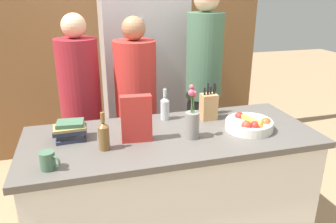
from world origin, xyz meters
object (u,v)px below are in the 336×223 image
object	(u,v)px
book_stack	(71,131)
bottle_oil	(165,108)
fruit_bowl	(249,124)
person_in_red_tee	(204,79)
knife_block	(209,106)
refrigerator	(143,76)
flower_vase	(192,122)
bottle_vinegar	(104,135)
bottle_wine	(214,102)
person_at_sink	(81,103)
person_in_blue	(136,104)
coffee_mug	(48,161)
cereal_box	(136,119)

from	to	relation	value
book_stack	bottle_oil	size ratio (longest dim) A/B	0.90
fruit_bowl	person_in_red_tee	xyz separation A→B (m)	(0.00, 0.83, 0.09)
fruit_bowl	knife_block	bearing A→B (deg)	126.63
refrigerator	person_in_red_tee	world-z (taller)	refrigerator
knife_block	flower_vase	distance (m)	0.34
refrigerator	bottle_vinegar	size ratio (longest dim) A/B	8.13
knife_block	refrigerator	bearing A→B (deg)	99.85
bottle_vinegar	person_in_red_tee	bearing A→B (deg)	42.54
book_stack	bottle_wine	xyz separation A→B (m)	(1.02, 0.19, 0.03)
bottle_vinegar	person_at_sink	world-z (taller)	person_at_sink
knife_block	flower_vase	size ratio (longest dim) A/B	0.79
bottle_oil	book_stack	bearing A→B (deg)	-165.23
person_in_blue	person_in_red_tee	world-z (taller)	person_in_red_tee
flower_vase	bottle_wine	xyz separation A→B (m)	(0.30, 0.36, -0.02)
refrigerator	fruit_bowl	bearing A→B (deg)	-74.91
fruit_bowl	person_in_blue	distance (m)	0.97
coffee_mug	person_at_sink	xyz separation A→B (m)	(0.19, 1.01, -0.04)
bottle_oil	person_in_red_tee	distance (m)	0.70
person_in_blue	bottle_vinegar	bearing A→B (deg)	-116.24
fruit_bowl	knife_block	distance (m)	0.32
cereal_box	bottle_wine	world-z (taller)	cereal_box
coffee_mug	person_in_red_tee	size ratio (longest dim) A/B	0.06
coffee_mug	bottle_wine	world-z (taller)	bottle_wine
fruit_bowl	refrigerator	bearing A→B (deg)	105.09
refrigerator	book_stack	size ratio (longest dim) A/B	9.25
bottle_vinegar	bottle_wine	size ratio (longest dim) A/B	1.00
flower_vase	person_at_sink	size ratio (longest dim) A/B	0.21
knife_block	book_stack	xyz separation A→B (m)	(-0.94, -0.09, -0.04)
book_stack	person_at_sink	xyz separation A→B (m)	(0.08, 0.67, -0.05)
cereal_box	refrigerator	bearing A→B (deg)	77.01
refrigerator	coffee_mug	world-z (taller)	refrigerator
book_stack	person_in_blue	size ratio (longest dim) A/B	0.13
fruit_bowl	cereal_box	distance (m)	0.75
flower_vase	bottle_vinegar	distance (m)	0.54
bottle_vinegar	person_in_red_tee	world-z (taller)	person_in_red_tee
bottle_vinegar	book_stack	bearing A→B (deg)	133.96
fruit_bowl	book_stack	distance (m)	1.14
bottle_oil	bottle_wine	distance (m)	0.38
bottle_vinegar	person_in_blue	size ratio (longest dim) A/B	0.14
bottle_oil	bottle_vinegar	size ratio (longest dim) A/B	0.98
person_at_sink	person_in_red_tee	distance (m)	1.06
flower_vase	cereal_box	world-z (taller)	flower_vase
bottle_vinegar	knife_block	bearing A→B (deg)	20.69
refrigerator	bottle_oil	xyz separation A→B (m)	(-0.08, -1.17, 0.06)
knife_block	bottle_oil	xyz separation A→B (m)	(-0.30, 0.08, -0.01)
book_stack	bottle_oil	bearing A→B (deg)	14.77
book_stack	bottle_wine	distance (m)	1.04
fruit_bowl	cereal_box	xyz separation A→B (m)	(-0.74, 0.03, 0.10)
book_stack	knife_block	bearing A→B (deg)	5.58
knife_block	cereal_box	world-z (taller)	cereal_box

